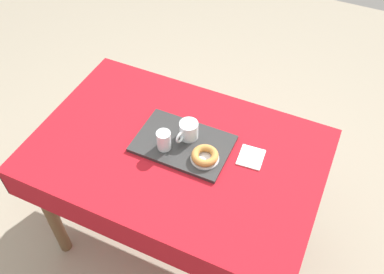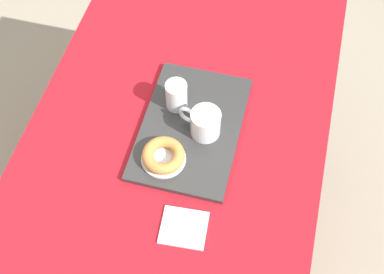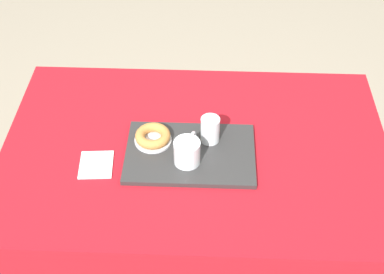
{
  "view_description": "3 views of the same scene",
  "coord_description": "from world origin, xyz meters",
  "px_view_note": "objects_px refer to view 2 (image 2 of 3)",
  "views": [
    {
      "loc": [
        -0.57,
        1.07,
        2.21
      ],
      "look_at": [
        -0.06,
        -0.05,
        0.84
      ],
      "focal_mm": 39.2,
      "sensor_mm": 36.0,
      "label": 1
    },
    {
      "loc": [
        -0.83,
        -0.25,
        2.05
      ],
      "look_at": [
        -0.07,
        -0.05,
        0.82
      ],
      "focal_mm": 49.07,
      "sensor_mm": 36.0,
      "label": 2
    },
    {
      "loc": [
        0.04,
        -1.28,
        2.05
      ],
      "look_at": [
        -0.01,
        -0.01,
        0.83
      ],
      "focal_mm": 50.31,
      "sensor_mm": 36.0,
      "label": 3
    }
  ],
  "objects_px": {
    "dining_table": "(180,143)",
    "paper_napkin": "(184,228)",
    "water_glass_near": "(176,96)",
    "serving_tray": "(191,128)",
    "donut_plate_left": "(164,159)",
    "sugar_donut_left": "(163,155)",
    "tea_mug_left": "(205,123)"
  },
  "relations": [
    {
      "from": "dining_table",
      "to": "paper_napkin",
      "type": "relative_size",
      "value": 10.87
    },
    {
      "from": "paper_napkin",
      "to": "water_glass_near",
      "type": "bearing_deg",
      "value": 17.83
    },
    {
      "from": "dining_table",
      "to": "serving_tray",
      "type": "relative_size",
      "value": 3.06
    },
    {
      "from": "paper_napkin",
      "to": "donut_plate_left",
      "type": "bearing_deg",
      "value": 30.57
    },
    {
      "from": "sugar_donut_left",
      "to": "donut_plate_left",
      "type": "bearing_deg",
      "value": 0.0
    },
    {
      "from": "tea_mug_left",
      "to": "paper_napkin",
      "type": "distance_m",
      "value": 0.3
    },
    {
      "from": "donut_plate_left",
      "to": "serving_tray",
      "type": "bearing_deg",
      "value": -20.14
    },
    {
      "from": "tea_mug_left",
      "to": "dining_table",
      "type": "bearing_deg",
      "value": 73.78
    },
    {
      "from": "water_glass_near",
      "to": "paper_napkin",
      "type": "relative_size",
      "value": 0.77
    },
    {
      "from": "serving_tray",
      "to": "paper_napkin",
      "type": "relative_size",
      "value": 3.56
    },
    {
      "from": "water_glass_near",
      "to": "sugar_donut_left",
      "type": "relative_size",
      "value": 0.78
    },
    {
      "from": "donut_plate_left",
      "to": "water_glass_near",
      "type": "bearing_deg",
      "value": 4.12
    },
    {
      "from": "donut_plate_left",
      "to": "paper_napkin",
      "type": "relative_size",
      "value": 1.04
    },
    {
      "from": "serving_tray",
      "to": "dining_table",
      "type": "bearing_deg",
      "value": 67.6
    },
    {
      "from": "dining_table",
      "to": "sugar_donut_left",
      "type": "distance_m",
      "value": 0.21
    },
    {
      "from": "water_glass_near",
      "to": "sugar_donut_left",
      "type": "distance_m",
      "value": 0.19
    },
    {
      "from": "water_glass_near",
      "to": "paper_napkin",
      "type": "xyz_separation_m",
      "value": [
        -0.37,
        -0.12,
        -0.06
      ]
    },
    {
      "from": "donut_plate_left",
      "to": "sugar_donut_left",
      "type": "relative_size",
      "value": 1.06
    },
    {
      "from": "paper_napkin",
      "to": "dining_table",
      "type": "bearing_deg",
      "value": 16.83
    },
    {
      "from": "dining_table",
      "to": "water_glass_near",
      "type": "relative_size",
      "value": 14.17
    },
    {
      "from": "dining_table",
      "to": "tea_mug_left",
      "type": "xyz_separation_m",
      "value": [
        -0.02,
        -0.08,
        0.17
      ]
    },
    {
      "from": "serving_tray",
      "to": "sugar_donut_left",
      "type": "xyz_separation_m",
      "value": [
        -0.13,
        0.05,
        0.03
      ]
    },
    {
      "from": "tea_mug_left",
      "to": "water_glass_near",
      "type": "relative_size",
      "value": 1.39
    },
    {
      "from": "sugar_donut_left",
      "to": "paper_napkin",
      "type": "relative_size",
      "value": 0.99
    },
    {
      "from": "serving_tray",
      "to": "sugar_donut_left",
      "type": "distance_m",
      "value": 0.14
    },
    {
      "from": "donut_plate_left",
      "to": "sugar_donut_left",
      "type": "bearing_deg",
      "value": 0.0
    },
    {
      "from": "water_glass_near",
      "to": "paper_napkin",
      "type": "distance_m",
      "value": 0.39
    },
    {
      "from": "tea_mug_left",
      "to": "donut_plate_left",
      "type": "bearing_deg",
      "value": 143.52
    },
    {
      "from": "dining_table",
      "to": "tea_mug_left",
      "type": "height_order",
      "value": "tea_mug_left"
    },
    {
      "from": "sugar_donut_left",
      "to": "paper_napkin",
      "type": "distance_m",
      "value": 0.21
    },
    {
      "from": "serving_tray",
      "to": "water_glass_near",
      "type": "relative_size",
      "value": 4.63
    },
    {
      "from": "sugar_donut_left",
      "to": "tea_mug_left",
      "type": "bearing_deg",
      "value": -36.48
    }
  ]
}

